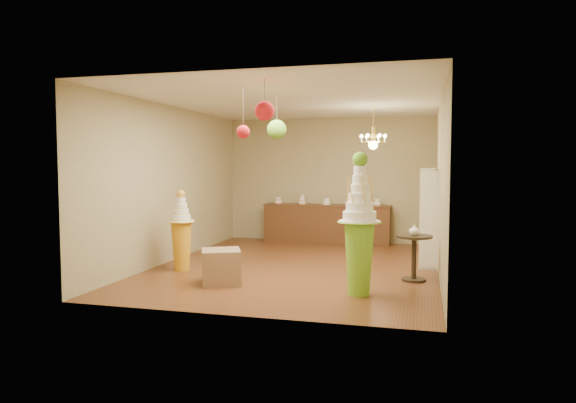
% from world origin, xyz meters
% --- Properties ---
extents(floor, '(6.50, 6.50, 0.00)m').
position_xyz_m(floor, '(0.00, 0.00, 0.00)').
color(floor, '#5C3119').
rests_on(floor, ground).
extents(ceiling, '(6.50, 6.50, 0.00)m').
position_xyz_m(ceiling, '(0.00, 0.00, 3.00)').
color(ceiling, silver).
rests_on(ceiling, ground).
extents(wall_back, '(5.00, 0.04, 3.00)m').
position_xyz_m(wall_back, '(0.00, 3.25, 1.50)').
color(wall_back, tan).
rests_on(wall_back, ground).
extents(wall_front, '(5.00, 0.04, 3.00)m').
position_xyz_m(wall_front, '(0.00, -3.25, 1.50)').
color(wall_front, tan).
rests_on(wall_front, ground).
extents(wall_left, '(0.04, 6.50, 3.00)m').
position_xyz_m(wall_left, '(-2.50, 0.00, 1.50)').
color(wall_left, tan).
rests_on(wall_left, ground).
extents(wall_right, '(0.04, 6.50, 3.00)m').
position_xyz_m(wall_right, '(2.50, 0.00, 1.50)').
color(wall_right, tan).
rests_on(wall_right, ground).
extents(pedestal_green, '(0.59, 0.59, 2.05)m').
position_xyz_m(pedestal_green, '(1.35, -1.83, 0.81)').
color(pedestal_green, '#78C22B').
rests_on(pedestal_green, floor).
extents(pedestal_orange, '(0.55, 0.55, 1.43)m').
position_xyz_m(pedestal_orange, '(-1.89, -0.88, 0.57)').
color(pedestal_orange, orange).
rests_on(pedestal_orange, floor).
extents(burlap_riser, '(0.78, 0.78, 0.54)m').
position_xyz_m(burlap_riser, '(-0.83, -1.66, 0.27)').
color(burlap_riser, '#8C6A4C').
rests_on(burlap_riser, floor).
extents(sideboard, '(3.04, 0.54, 1.16)m').
position_xyz_m(sideboard, '(0.00, 2.97, 0.48)').
color(sideboard, '#512F19').
rests_on(sideboard, floor).
extents(shelving_unit, '(0.33, 1.20, 1.80)m').
position_xyz_m(shelving_unit, '(2.34, 0.80, 0.90)').
color(shelving_unit, silver).
rests_on(shelving_unit, floor).
extents(round_table, '(0.76, 0.76, 0.74)m').
position_xyz_m(round_table, '(2.10, -0.70, 0.48)').
color(round_table, black).
rests_on(round_table, floor).
extents(vase, '(0.21, 0.21, 0.17)m').
position_xyz_m(vase, '(2.10, -0.70, 0.83)').
color(vase, silver).
rests_on(vase, round_table).
extents(pom_red_left, '(0.26, 0.26, 0.55)m').
position_xyz_m(pom_red_left, '(0.17, -2.56, 2.58)').
color(pom_red_left, '#464032').
rests_on(pom_red_left, ceiling).
extents(pom_green_mid, '(0.30, 0.30, 0.74)m').
position_xyz_m(pom_green_mid, '(0.01, -1.38, 2.41)').
color(pom_green_mid, '#464032').
rests_on(pom_green_mid, ceiling).
extents(pom_red_right, '(0.19, 0.19, 0.76)m').
position_xyz_m(pom_red_right, '(-0.27, -2.15, 2.33)').
color(pom_red_right, '#464032').
rests_on(pom_red_right, ceiling).
extents(chandelier, '(0.59, 0.59, 0.85)m').
position_xyz_m(chandelier, '(1.28, 0.91, 2.30)').
color(chandelier, '#D9C04C').
rests_on(chandelier, ceiling).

